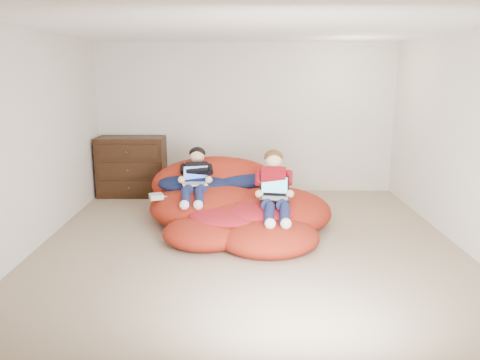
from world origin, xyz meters
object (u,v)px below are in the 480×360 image
(beanbag_pile, at_px, (234,205))
(older_boy, at_px, (196,175))
(younger_boy, at_px, (275,186))
(dresser, at_px, (132,166))
(laptop_black, at_px, (275,192))
(laptop_white, at_px, (195,179))

(beanbag_pile, relative_size, older_boy, 2.21)
(beanbag_pile, relative_size, younger_boy, 2.41)
(dresser, distance_m, laptop_black, 3.02)
(older_boy, relative_size, younger_boy, 1.09)
(older_boy, distance_m, laptop_white, 0.10)
(older_boy, height_order, laptop_white, older_boy)
(beanbag_pile, height_order, laptop_white, beanbag_pile)
(younger_boy, relative_size, laptop_white, 2.70)
(laptop_white, bearing_deg, dresser, 128.25)
(dresser, xyz_separation_m, laptop_black, (2.23, -2.04, 0.09))
(beanbag_pile, bearing_deg, younger_boy, -41.19)
(beanbag_pile, height_order, younger_boy, younger_boy)
(younger_boy, distance_m, laptop_black, 0.09)
(beanbag_pile, distance_m, younger_boy, 0.78)
(younger_boy, bearing_deg, beanbag_pile, 138.81)
(beanbag_pile, xyz_separation_m, laptop_black, (0.51, -0.50, 0.31))
(older_boy, bearing_deg, beanbag_pile, -13.92)
(laptop_white, bearing_deg, younger_boy, -24.90)
(younger_boy, distance_m, laptop_white, 1.14)
(laptop_white, bearing_deg, laptop_black, -27.05)
(older_boy, xyz_separation_m, younger_boy, (1.03, -0.58, -0.01))
(dresser, bearing_deg, beanbag_pile, -42.03)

